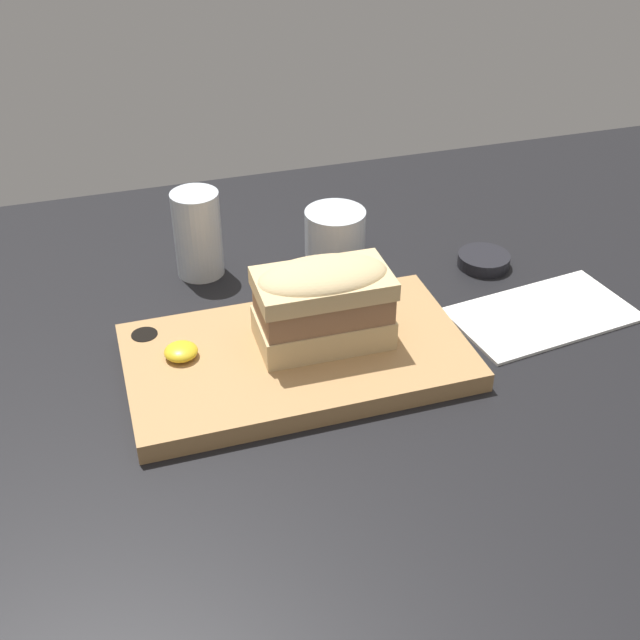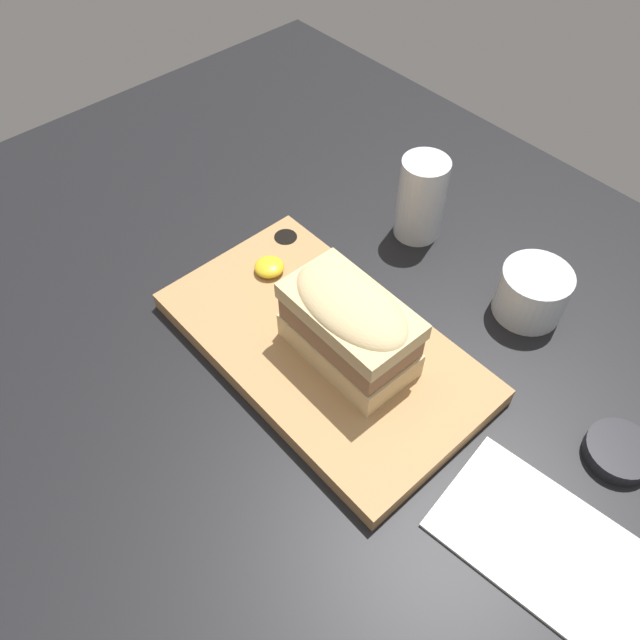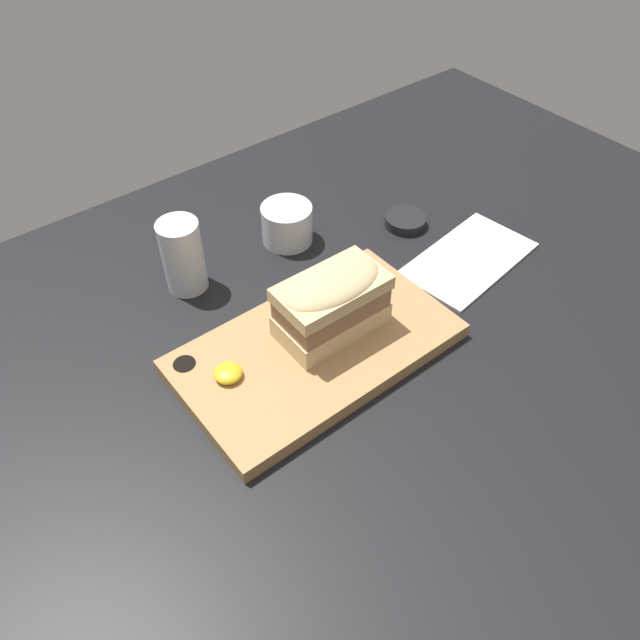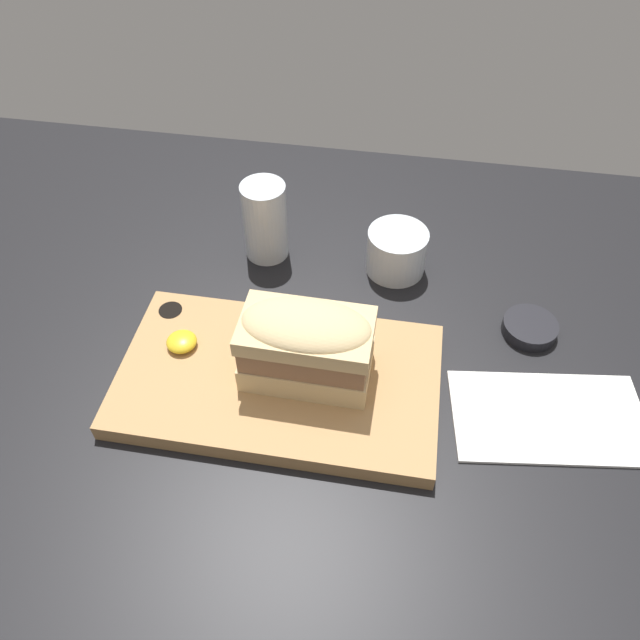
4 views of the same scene
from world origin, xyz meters
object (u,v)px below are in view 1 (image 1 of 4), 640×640
object	(u,v)px
napkin	(543,314)
condiment_dish	(484,260)
sandwich	(323,300)
serving_board	(296,357)
water_glass	(198,239)
wine_glass	(335,234)

from	to	relation	value
napkin	condiment_dish	distance (cm)	12.93
napkin	sandwich	bearing A→B (deg)	179.46
serving_board	condiment_dish	xyz separation A→B (cm)	(29.53, 13.30, -0.28)
water_glass	wine_glass	xyz separation A→B (cm)	(18.23, -0.41, -2.02)
serving_board	wine_glass	distance (cm)	25.28
wine_glass	condiment_dish	xyz separation A→B (cm)	(17.75, -8.99, -2.06)
serving_board	napkin	world-z (taller)	serving_board
serving_board	wine_glass	world-z (taller)	wine_glass
sandwich	water_glass	distance (cm)	24.18
serving_board	water_glass	xyz separation A→B (cm)	(-6.45, 22.71, 3.79)
water_glass	condiment_dish	distance (cm)	37.41
sandwich	water_glass	bearing A→B (deg)	113.98
serving_board	napkin	size ratio (longest dim) A/B	1.61
water_glass	napkin	size ratio (longest dim) A/B	0.49
napkin	condiment_dish	bearing A→B (deg)	96.73
serving_board	water_glass	size ratio (longest dim) A/B	3.26
condiment_dish	wine_glass	bearing A→B (deg)	153.13
water_glass	sandwich	bearing A→B (deg)	-66.02
napkin	water_glass	bearing A→B (deg)	149.33
serving_board	wine_glass	size ratio (longest dim) A/B	4.53
water_glass	napkin	xyz separation A→B (cm)	(37.49, -22.24, -4.71)
serving_board	water_glass	world-z (taller)	water_glass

